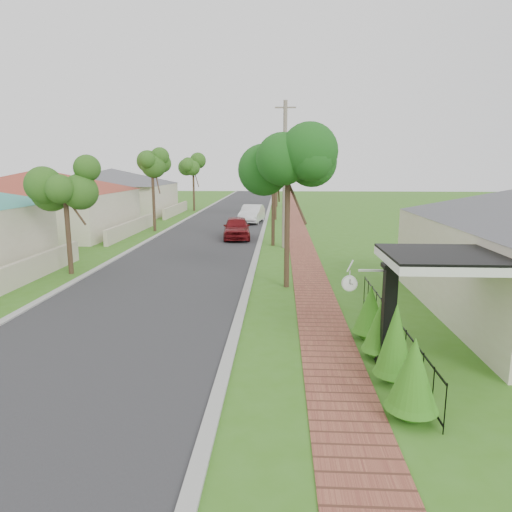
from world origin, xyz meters
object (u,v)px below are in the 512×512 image
(porch_post, at_px, (388,320))
(parked_car_red, at_px, (237,228))
(station_clock, at_px, (351,282))
(utility_pole, at_px, (285,175))
(near_tree, at_px, (288,171))
(parked_car_white, at_px, (252,214))

(porch_post, distance_m, parked_car_red, 20.32)
(station_clock, bearing_deg, utility_pole, 95.52)
(parked_car_red, xyz_separation_m, station_clock, (4.67, -19.16, 1.22))
(near_tree, distance_m, utility_pole, 9.10)
(utility_pole, bearing_deg, porch_post, -81.65)
(station_clock, bearing_deg, porch_post, -25.07)
(parked_car_white, distance_m, station_clock, 28.46)
(parked_car_white, xyz_separation_m, utility_pole, (2.67, -12.25, 3.52))
(parked_car_red, height_order, parked_car_white, parked_car_white)
(parked_car_red, xyz_separation_m, utility_pole, (3.13, -3.28, 3.55))
(porch_post, xyz_separation_m, parked_car_white, (-5.06, 28.53, -0.36))
(station_clock, bearing_deg, near_tree, 102.42)
(parked_car_white, relative_size, near_tree, 0.80)
(porch_post, relative_size, parked_car_red, 0.59)
(porch_post, height_order, utility_pole, utility_pole)
(porch_post, relative_size, utility_pole, 0.30)
(porch_post, height_order, near_tree, near_tree)
(parked_car_red, relative_size, near_tree, 0.75)
(porch_post, height_order, station_clock, porch_post)
(porch_post, bearing_deg, near_tree, 108.11)
(porch_post, xyz_separation_m, station_clock, (-0.86, 0.40, 0.83))
(near_tree, height_order, utility_pole, utility_pole)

